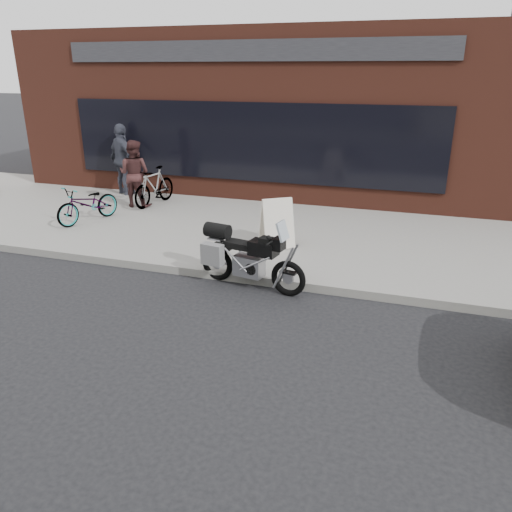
{
  "coord_description": "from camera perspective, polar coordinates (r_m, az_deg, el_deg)",
  "views": [
    {
      "loc": [
        2.31,
        -3.45,
        3.49
      ],
      "look_at": [
        0.14,
        3.21,
        0.85
      ],
      "focal_mm": 35.0,
      "sensor_mm": 36.0,
      "label": 1
    }
  ],
  "objects": [
    {
      "name": "sandwich_sign",
      "position": [
        9.9,
        2.39,
        3.87
      ],
      "size": [
        0.82,
        0.8,
        0.97
      ],
      "rotation": [
        0.0,
        0.0,
        0.6
      ],
      "color": "white",
      "rests_on": "near_sidewalk"
    },
    {
      "name": "bicycle_rear",
      "position": [
        13.27,
        -11.55,
        7.81
      ],
      "size": [
        0.69,
        1.66,
        0.97
      ],
      "primitive_type": "imported",
      "rotation": [
        0.0,
        0.0,
        -0.15
      ],
      "color": "gray",
      "rests_on": "near_sidewalk"
    },
    {
      "name": "storefront",
      "position": [
        18.01,
        4.3,
        16.65
      ],
      "size": [
        14.0,
        10.07,
        4.5
      ],
      "color": "#602B1F",
      "rests_on": "ground"
    },
    {
      "name": "ground",
      "position": [
        5.43,
        -12.78,
        -20.01
      ],
      "size": [
        120.0,
        120.0,
        0.0
      ],
      "primitive_type": "plane",
      "color": "black",
      "rests_on": "ground"
    },
    {
      "name": "motorcycle",
      "position": [
        8.35,
        -1.39,
        -0.07
      ],
      "size": [
        1.96,
        0.7,
        1.25
      ],
      "rotation": [
        0.0,
        0.0,
        -0.18
      ],
      "color": "black",
      "rests_on": "ground"
    },
    {
      "name": "bicycle_front",
      "position": [
        12.15,
        -18.65,
        5.68
      ],
      "size": [
        1.04,
        1.72,
        0.86
      ],
      "primitive_type": "imported",
      "rotation": [
        0.0,
        0.0,
        -0.31
      ],
      "color": "gray",
      "rests_on": "near_sidewalk"
    },
    {
      "name": "cafe_patron_right",
      "position": [
        14.55,
        -15.0,
        10.6
      ],
      "size": [
        1.23,
        0.96,
        1.94
      ],
      "primitive_type": "imported",
      "rotation": [
        0.0,
        0.0,
        2.64
      ],
      "color": "#3D404E",
      "rests_on": "near_sidewalk"
    },
    {
      "name": "near_sidewalk",
      "position": [
        11.24,
        5.29,
        2.87
      ],
      "size": [
        44.0,
        6.0,
        0.15
      ],
      "primitive_type": "cube",
      "color": "gray",
      "rests_on": "ground"
    },
    {
      "name": "cafe_patron_left",
      "position": [
        13.16,
        -13.73,
        9.12
      ],
      "size": [
        0.85,
        0.68,
        1.68
      ],
      "primitive_type": "imported",
      "rotation": [
        0.0,
        0.0,
        3.19
      ],
      "color": "#412322",
      "rests_on": "near_sidewalk"
    }
  ]
}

